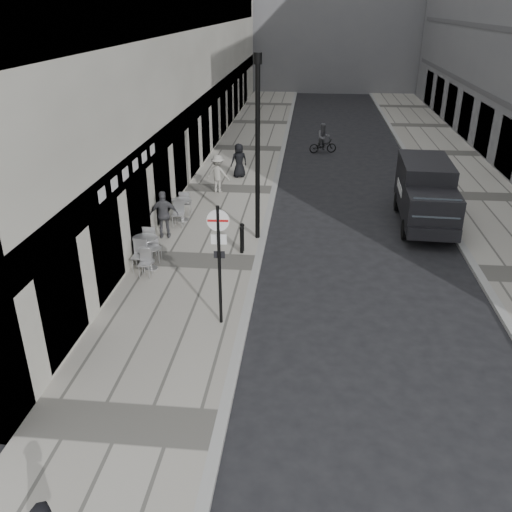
{
  "coord_description": "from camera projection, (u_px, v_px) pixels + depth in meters",
  "views": [
    {
      "loc": [
        1.54,
        -5.45,
        7.79
      ],
      "look_at": [
        0.18,
        8.14,
        1.4
      ],
      "focal_mm": 38.0,
      "sensor_mm": 36.0,
      "label": 1
    }
  ],
  "objects": [
    {
      "name": "cafe_table_mid",
      "position": [
        150.0,
        256.0,
        17.07
      ],
      "size": [
        0.67,
        1.51,
        0.86
      ],
      "color": "silver",
      "rests_on": "sidewalk"
    },
    {
      "name": "far_sidewalk",
      "position": [
        478.0,
        197.0,
        23.73
      ],
      "size": [
        4.0,
        60.0,
        0.12
      ],
      "primitive_type": "cube",
      "color": "gray",
      "rests_on": "ground"
    },
    {
      "name": "bollard_near",
      "position": [
        242.0,
        241.0,
        18.15
      ],
      "size": [
        0.12,
        0.12,
        0.89
      ],
      "primitive_type": "cylinder",
      "color": "black",
      "rests_on": "sidewalk"
    },
    {
      "name": "bollard_far",
      "position": [
        242.0,
        238.0,
        18.3
      ],
      "size": [
        0.12,
        0.12,
        0.93
      ],
      "primitive_type": "cylinder",
      "color": "black",
      "rests_on": "sidewalk"
    },
    {
      "name": "cafe_table_near",
      "position": [
        182.0,
        208.0,
        20.87
      ],
      "size": [
        0.77,
        1.73,
        0.98
      ],
      "color": "silver",
      "rests_on": "sidewalk"
    },
    {
      "name": "lamppost",
      "position": [
        258.0,
        141.0,
        18.07
      ],
      "size": [
        0.28,
        0.28,
        6.28
      ],
      "color": "black",
      "rests_on": "sidewalk"
    },
    {
      "name": "cafe_table_far",
      "position": [
        146.0,
        247.0,
        17.47
      ],
      "size": [
        0.79,
        1.79,
        1.02
      ],
      "color": "silver",
      "rests_on": "sidewalk"
    },
    {
      "name": "sign_post",
      "position": [
        219.0,
        250.0,
        13.47
      ],
      "size": [
        0.56,
        0.1,
        3.26
      ],
      "rotation": [
        0.0,
        0.0,
        0.05
      ],
      "color": "black",
      "rests_on": "sidewalk"
    },
    {
      "name": "pedestrian_b",
      "position": [
        218.0,
        174.0,
        23.87
      ],
      "size": [
        1.21,
        0.88,
        1.68
      ],
      "primitive_type": "imported",
      "rotation": [
        0.0,
        0.0,
        2.89
      ],
      "color": "#A3A097",
      "rests_on": "sidewalk"
    },
    {
      "name": "pedestrian_a",
      "position": [
        164.0,
        215.0,
        19.18
      ],
      "size": [
        1.08,
        0.61,
        1.74
      ],
      "primitive_type": "imported",
      "rotation": [
        0.0,
        0.0,
        3.34
      ],
      "color": "#4E4E52",
      "rests_on": "sidewalk"
    },
    {
      "name": "panel_van",
      "position": [
        426.0,
        191.0,
        20.59
      ],
      "size": [
        2.04,
        5.02,
        2.33
      ],
      "rotation": [
        0.0,
        0.0,
        -0.04
      ],
      "color": "black",
      "rests_on": "ground"
    },
    {
      "name": "sidewalk",
      "position": [
        230.0,
        190.0,
        24.73
      ],
      "size": [
        4.0,
        60.0,
        0.12
      ],
      "primitive_type": "cube",
      "color": "gray",
      "rests_on": "ground"
    },
    {
      "name": "pedestrian_c",
      "position": [
        239.0,
        161.0,
        25.99
      ],
      "size": [
        0.94,
        0.82,
        1.63
      ],
      "primitive_type": "imported",
      "rotation": [
        0.0,
        0.0,
        3.61
      ],
      "color": "black",
      "rests_on": "sidewalk"
    },
    {
      "name": "cyclist",
      "position": [
        323.0,
        141.0,
        30.78
      ],
      "size": [
        1.64,
        0.89,
        1.68
      ],
      "rotation": [
        0.0,
        0.0,
        0.23
      ],
      "color": "black",
      "rests_on": "ground"
    }
  ]
}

